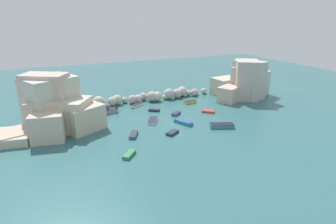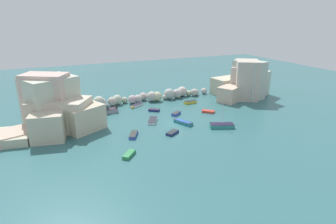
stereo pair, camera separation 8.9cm
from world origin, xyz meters
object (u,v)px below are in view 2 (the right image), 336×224
moored_boat_9 (208,111)px  moored_boat_7 (153,120)px  moored_boat_3 (183,122)px  channel_buoy (132,107)px  moored_boat_1 (222,125)px  moored_boat_11 (106,110)px  moored_boat_4 (190,102)px  moored_boat_8 (137,105)px  moored_boat_5 (154,110)px  moored_boat_10 (172,133)px  moored_boat_6 (129,154)px  moored_boat_0 (133,135)px  moored_boat_2 (176,114)px

moored_boat_9 → moored_boat_7: bearing=46.2°
moored_boat_3 → moored_boat_7: 6.33m
channel_buoy → moored_boat_1: bearing=-55.7°
moored_boat_11 → moored_boat_9: bearing=159.2°
moored_boat_4 → moored_boat_8: 13.09m
moored_boat_7 → moored_boat_8: bearing=26.8°
moored_boat_5 → moored_boat_8: 5.56m
moored_boat_7 → moored_boat_8: moored_boat_7 is taller
channel_buoy → moored_boat_10: (2.33, -17.16, -0.04)m
moored_boat_8 → moored_boat_6: bearing=36.9°
moored_boat_10 → moored_boat_11: bearing=-94.6°
moored_boat_0 → moored_boat_7: 7.91m
moored_boat_2 → moored_boat_4: bearing=5.9°
moored_boat_4 → moored_boat_8: size_ratio=0.86×
moored_boat_8 → moored_boat_10: 18.46m
moored_boat_10 → moored_boat_7: bearing=-113.4°
moored_boat_6 → moored_boat_11: 21.73m
moored_boat_4 → moored_boat_5: size_ratio=1.19×
moored_boat_7 → moored_boat_6: bearing=173.1°
moored_boat_4 → moored_boat_10: bearing=49.6°
moored_boat_0 → moored_boat_10: bearing=101.5°
channel_buoy → moored_boat_10: bearing=-82.3°
moored_boat_9 → moored_boat_11: 22.71m
moored_boat_1 → moored_boat_4: bearing=-74.1°
channel_buoy → moored_boat_5: bearing=-43.2°
channel_buoy → moored_boat_2: size_ratio=0.21×
moored_boat_0 → moored_boat_7: bearing=160.4°
moored_boat_4 → moored_boat_9: moored_boat_4 is taller
moored_boat_0 → channel_buoy: bearing=-169.3°
moored_boat_2 → moored_boat_9: moored_boat_2 is taller
moored_boat_1 → moored_boat_9: (2.28, 8.69, -0.16)m
moored_boat_3 → channel_buoy: bearing=-178.5°
moored_boat_2 → moored_boat_10: size_ratio=0.91×
moored_boat_7 → moored_boat_10: 7.41m
moored_boat_1 → moored_boat_11: (-18.60, 17.61, 0.28)m
moored_boat_7 → moored_boat_8: (0.23, 11.11, -0.01)m
moored_boat_2 → moored_boat_0: bearing=174.5°
moored_boat_11 → moored_boat_2: bearing=153.6°
moored_boat_3 → moored_boat_5: (-2.48, 9.77, -0.08)m
moored_boat_2 → moored_boat_9: bearing=-47.9°
moored_boat_1 → moored_boat_4: moored_boat_1 is taller
moored_boat_4 → moored_boat_10: 19.42m
moored_boat_5 → moored_boat_4: bearing=-131.8°
moored_boat_7 → moored_boat_10: (1.07, -7.33, -0.03)m
moored_boat_10 → moored_boat_11: moored_boat_11 is taller
moored_boat_1 → moored_boat_8: 22.30m
moored_boat_9 → moored_boat_3: bearing=70.6°
moored_boat_4 → moored_boat_3: bearing=53.6°
moored_boat_10 → moored_boat_1: bearing=142.7°
channel_buoy → moored_boat_9: bearing=-32.8°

